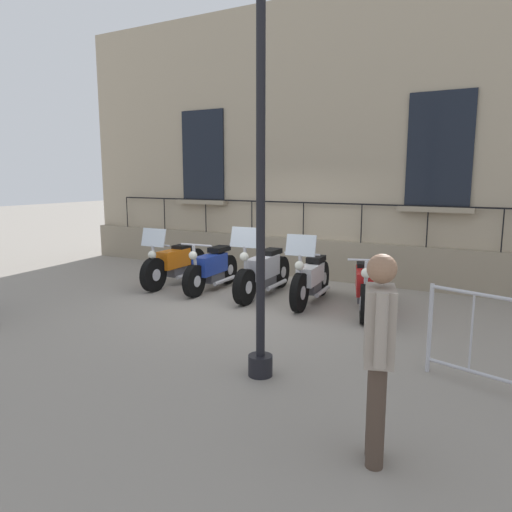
{
  "coord_description": "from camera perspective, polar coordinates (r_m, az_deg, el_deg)",
  "views": [
    {
      "loc": [
        7.5,
        4.26,
        2.26
      ],
      "look_at": [
        -0.12,
        0.0,
        0.8
      ],
      "focal_mm": 33.67,
      "sensor_mm": 36.0,
      "label": 1
    }
  ],
  "objects": [
    {
      "name": "motorcycle_blue",
      "position": [
        9.6,
        -5.3,
        -1.59
      ],
      "size": [
        1.9,
        0.68,
        1.0
      ],
      "color": "black",
      "rests_on": "ground_plane"
    },
    {
      "name": "motorcycle_red",
      "position": [
        8.29,
        12.7,
        -3.64
      ],
      "size": [
        1.99,
        0.87,
        1.0
      ],
      "color": "black",
      "rests_on": "ground_plane"
    },
    {
      "name": "pedestrian_standing",
      "position": [
        3.88,
        14.34,
        -10.49
      ],
      "size": [
        0.51,
        0.32,
        1.69
      ],
      "color": "#47382D",
      "rests_on": "ground_plane"
    },
    {
      "name": "motorcycle_orange",
      "position": [
        10.18,
        -9.65,
        -0.94
      ],
      "size": [
        2.1,
        0.66,
        1.25
      ],
      "color": "black",
      "rests_on": "ground_plane"
    },
    {
      "name": "building_facade",
      "position": [
        11.05,
        6.64,
        12.68
      ],
      "size": [
        0.82,
        12.53,
        6.01
      ],
      "color": "tan",
      "rests_on": "ground_plane"
    },
    {
      "name": "lamppost",
      "position": [
        5.25,
        0.57,
        16.47
      ],
      "size": [
        0.35,
        0.35,
        4.92
      ],
      "color": "black",
      "rests_on": "ground_plane"
    },
    {
      "name": "motorcycle_silver",
      "position": [
        9.12,
        0.86,
        -1.97
      ],
      "size": [
        2.17,
        0.7,
        1.38
      ],
      "color": "black",
      "rests_on": "ground_plane"
    },
    {
      "name": "ground_plane",
      "position": [
        8.92,
        -0.37,
        -5.19
      ],
      "size": [
        60.0,
        60.0,
        0.0
      ],
      "primitive_type": "plane",
      "color": "gray"
    },
    {
      "name": "motorcycle_white",
      "position": [
        8.62,
        6.54,
        -2.81
      ],
      "size": [
        1.92,
        0.63,
        1.3
      ],
      "color": "black",
      "rests_on": "ground_plane"
    }
  ]
}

